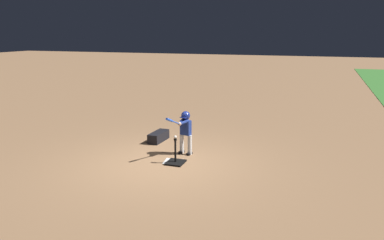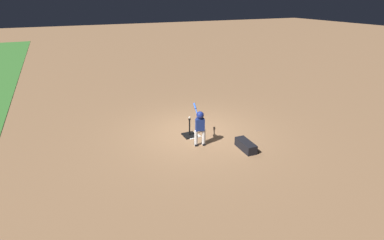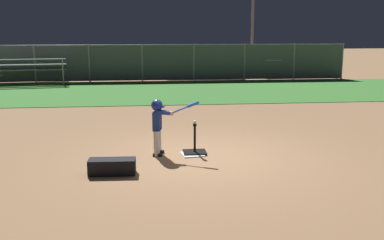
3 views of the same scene
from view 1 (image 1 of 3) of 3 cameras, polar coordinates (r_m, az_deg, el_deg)
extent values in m
plane|color=#99704C|center=(9.38, -4.80, -6.59)|extent=(90.00, 90.00, 0.00)
cube|color=white|center=(9.44, -2.92, -6.35)|extent=(0.50, 0.50, 0.02)
cube|color=black|center=(9.36, -2.53, -6.47)|extent=(0.48, 0.43, 0.04)
cylinder|color=black|center=(9.26, -2.55, -4.76)|extent=(0.05, 0.05, 0.55)
cylinder|color=black|center=(9.17, -2.57, -2.98)|extent=(0.08, 0.08, 0.05)
cylinder|color=silver|center=(9.91, -0.34, -3.83)|extent=(0.13, 0.13, 0.53)
cube|color=black|center=(9.97, -0.40, -5.14)|extent=(0.20, 0.13, 0.06)
cylinder|color=silver|center=(10.04, -1.57, -3.61)|extent=(0.13, 0.13, 0.53)
cube|color=black|center=(10.10, -1.62, -4.91)|extent=(0.20, 0.13, 0.06)
cube|color=navy|center=(9.85, -0.97, -1.16)|extent=(0.20, 0.30, 0.39)
sphere|color=#DBB293|center=(9.78, -0.98, 0.59)|extent=(0.20, 0.20, 0.20)
sphere|color=navy|center=(9.78, -0.98, 0.67)|extent=(0.24, 0.24, 0.24)
cube|color=navy|center=(9.70, -1.29, 0.39)|extent=(0.15, 0.20, 0.01)
cylinder|color=navy|center=(9.67, -1.22, -0.36)|extent=(0.31, 0.22, 0.11)
cylinder|color=navy|center=(9.72, -1.66, -0.30)|extent=(0.32, 0.10, 0.11)
sphere|color=#DBB293|center=(9.58, -1.91, -0.60)|extent=(0.10, 0.10, 0.10)
cylinder|color=blue|center=(9.33, -2.84, -0.24)|extent=(0.56, 0.15, 0.27)
cylinder|color=blue|center=(9.17, -3.47, 0.00)|extent=(0.26, 0.11, 0.16)
cylinder|color=black|center=(9.59, -1.85, -0.63)|extent=(0.04, 0.05, 0.05)
sphere|color=white|center=(9.16, -2.57, -2.61)|extent=(0.07, 0.07, 0.07)
cube|color=black|center=(11.20, -5.12, -2.53)|extent=(0.85, 0.36, 0.28)
camera|label=2|loc=(16.74, 21.75, 16.75)|focal=28.00mm
camera|label=3|loc=(15.39, -34.65, 8.85)|focal=42.00mm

